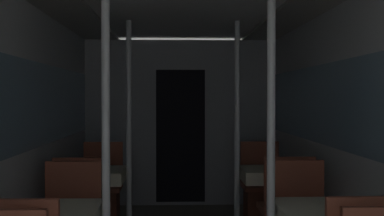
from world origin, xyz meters
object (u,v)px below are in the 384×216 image
(dining_table_right_2, at_px, (272,179))
(chair_right_far_2, at_px, (262,199))
(support_pole_right_1, at_px, (271,148))
(support_pole_right_2, at_px, (237,131))
(support_pole_left_1, at_px, (106,149))
(dining_table_left_2, at_px, (93,180))
(support_pole_left_2, at_px, (129,131))
(chair_left_far_2, at_px, (101,200))

(dining_table_right_2, xyz_separation_m, chair_right_far_2, (-0.00, 0.61, -0.32))
(support_pole_right_1, distance_m, support_pole_right_2, 1.81)
(support_pole_left_1, bearing_deg, dining_table_right_2, 51.99)
(dining_table_left_2, bearing_deg, chair_right_far_2, 18.95)
(support_pole_left_2, xyz_separation_m, support_pole_right_2, (1.06, 0.00, 0.00))
(chair_left_far_2, xyz_separation_m, support_pole_right_1, (1.42, -2.42, 0.80))
(dining_table_left_2, xyz_separation_m, chair_left_far_2, (0.00, 0.61, -0.32))
(chair_right_far_2, bearing_deg, support_pole_right_2, 59.91)
(support_pole_left_1, relative_size, support_pole_right_2, 1.00)
(support_pole_left_2, bearing_deg, chair_left_far_2, 120.09)
(chair_left_far_2, bearing_deg, dining_table_left_2, 90.00)
(support_pole_left_1, bearing_deg, support_pole_right_1, 0.00)
(chair_left_far_2, relative_size, dining_table_right_2, 1.29)
(support_pole_right_1, bearing_deg, chair_left_far_2, 120.35)
(support_pole_left_2, bearing_deg, support_pole_right_1, -59.57)
(chair_left_far_2, distance_m, support_pole_left_2, 1.06)
(chair_left_far_2, distance_m, support_pole_right_2, 1.74)
(chair_left_far_2, bearing_deg, support_pole_right_2, 156.80)
(dining_table_left_2, xyz_separation_m, dining_table_right_2, (1.77, 0.00, 0.00))
(support_pole_left_1, distance_m, support_pole_right_2, 2.10)
(support_pole_left_2, bearing_deg, dining_table_left_2, 180.00)
(chair_left_far_2, xyz_separation_m, dining_table_right_2, (1.77, -0.61, 0.32))
(chair_left_far_2, bearing_deg, chair_right_far_2, -180.00)
(support_pole_left_1, height_order, chair_right_far_2, support_pole_left_1)
(support_pole_left_1, relative_size, dining_table_right_2, 3.06)
(support_pole_right_1, xyz_separation_m, dining_table_right_2, (0.35, 1.81, -0.48))
(support_pole_left_1, height_order, dining_table_left_2, support_pole_left_1)
(dining_table_left_2, bearing_deg, support_pole_right_2, -0.00)
(support_pole_left_1, xyz_separation_m, dining_table_left_2, (-0.35, 1.81, -0.48))
(dining_table_left_2, relative_size, support_pole_right_2, 0.33)
(support_pole_right_2, bearing_deg, dining_table_left_2, 180.00)
(chair_left_far_2, xyz_separation_m, chair_right_far_2, (1.77, 0.00, 0.00))
(support_pole_left_1, distance_m, chair_left_far_2, 2.57)
(support_pole_left_2, height_order, dining_table_right_2, support_pole_left_2)
(chair_left_far_2, relative_size, support_pole_right_1, 0.42)
(support_pole_left_2, distance_m, dining_table_right_2, 1.50)
(chair_right_far_2, xyz_separation_m, support_pole_right_2, (-0.35, -0.61, 0.80))
(support_pole_left_1, distance_m, dining_table_right_2, 2.35)
(support_pole_left_2, height_order, support_pole_right_1, same)
(chair_right_far_2, distance_m, support_pole_right_2, 1.06)
(dining_table_right_2, bearing_deg, support_pole_left_2, -180.00)
(support_pole_left_2, relative_size, dining_table_right_2, 3.06)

